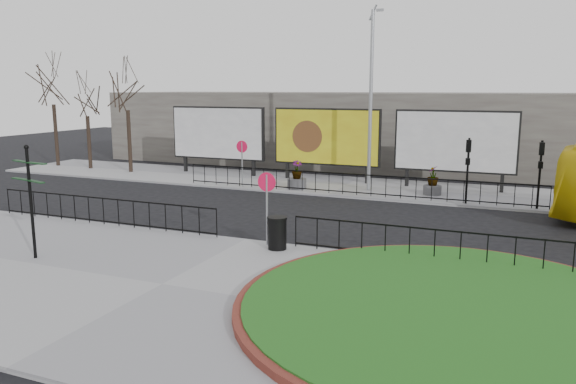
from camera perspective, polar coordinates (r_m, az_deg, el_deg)
The scene contains 24 objects.
ground at distance 19.84m, azimuth -4.27°, elevation -5.10°, with size 90.00×90.00×0.00m, color black.
pavement_near at distance 15.75m, azimuth -12.66°, elevation -9.31°, with size 30.00×10.00×0.12m, color gray.
pavement_far at distance 30.74m, azimuth 5.92°, elevation 0.60°, with size 44.00×6.00×0.12m, color gray.
brick_edge at distance 14.03m, azimuth 16.46°, elevation -11.35°, with size 10.40×10.40×0.18m, color maroon.
grass_lawn at distance 14.02m, azimuth 16.47°, elevation -11.27°, with size 10.00×10.00×0.22m, color #1F4D14.
railing_near_left at distance 22.75m, azimuth -18.25°, elevation -1.84°, with size 10.00×0.10×1.10m, color black, non-canonical shape.
railing_near_right at distance 17.48m, azimuth 14.67°, elevation -5.30°, with size 9.00×0.10×1.10m, color black, non-canonical shape.
railing_far at distance 27.81m, azimuth 6.30°, elevation 0.81°, with size 18.00×0.10×1.10m, color black, non-canonical shape.
speed_sign_far at distance 29.96m, azimuth -4.69°, elevation 3.94°, with size 0.64×0.07×2.47m.
speed_sign_near at distance 18.63m, azimuth -2.16°, elevation -0.05°, with size 0.64×0.07×2.47m.
billboard_left at distance 34.68m, azimuth -7.15°, elevation 5.93°, with size 6.20×0.31×4.10m.
billboard_mid at distance 31.79m, azimuth 3.92°, elevation 5.57°, with size 6.20×0.31×4.10m.
billboard_right at distance 30.27m, azimuth 16.61°, elevation 4.91°, with size 6.20×0.31×4.10m.
lamp_post at distance 28.92m, azimuth 8.41°, elevation 9.41°, with size 0.74×0.18×9.23m.
signal_pole_a at distance 26.63m, azimuth 17.81°, elevation 3.05°, with size 0.22×0.26×3.00m.
signal_pole_b at distance 26.55m, azimuth 24.27°, elevation 2.60°, with size 0.22×0.26×3.00m.
tree_left at distance 36.49m, azimuth -15.93°, elevation 7.44°, with size 2.00×2.00×7.00m, color #2D2119, non-canonical shape.
tree_mid at distance 39.01m, azimuth -19.68°, elevation 6.82°, with size 2.00×2.00×6.20m, color #2D2119, non-canonical shape.
tree_far at distance 41.20m, azimuth -22.67°, elevation 7.69°, with size 2.00×2.00×7.50m, color #2D2119, non-canonical shape.
building_backdrop at distance 40.07m, azimuth 10.18°, elevation 6.31°, with size 40.00×10.00×5.00m, color slate.
fingerpost_sign at distance 18.83m, azimuth -24.74°, elevation 0.14°, with size 1.65×0.61×3.54m.
litter_bin at distance 18.40m, azimuth -1.10°, elevation -4.17°, with size 0.65×0.65×1.08m.
planter_a at distance 29.46m, azimuth 0.91°, elevation 1.35°, with size 1.01×1.01×1.48m.
planter_c at distance 28.66m, azimuth 14.47°, elevation 0.83°, with size 0.89×0.89×1.44m.
Camera 1 is at (8.73, -17.00, 5.34)m, focal length 35.00 mm.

